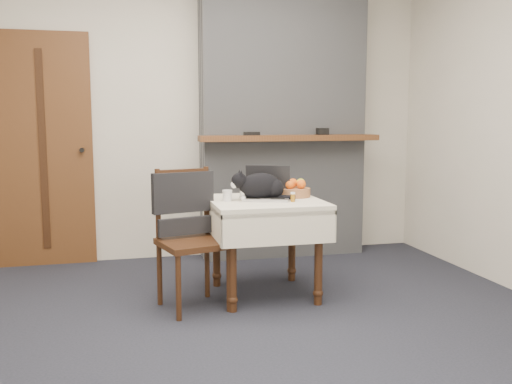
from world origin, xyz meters
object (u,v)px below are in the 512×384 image
cream_jar (227,196)px  fruit_basket (295,190)px  chair (187,219)px  pill_bottle (293,197)px  door (43,150)px  cat (261,187)px  side_table (265,215)px  laptop (267,191)px

cream_jar → fruit_basket: size_ratio=0.34×
fruit_basket → chair: chair is taller
chair → pill_bottle: bearing=-21.3°
cream_jar → pill_bottle: (0.43, -0.15, -0.00)m
door → fruit_basket: bearing=-32.8°
cat → side_table: bearing=17.7°
fruit_basket → side_table: bearing=-160.6°
side_table → fruit_basket: (0.25, 0.09, 0.17)m
door → pill_bottle: door is taller
side_table → door: bearing=141.4°
door → pill_bottle: 2.31m
cream_jar → pill_bottle: bearing=-18.6°
side_table → pill_bottle: pill_bottle is taller
pill_bottle → fruit_basket: fruit_basket is taller
laptop → cream_jar: bearing=-154.2°
laptop → cat: size_ratio=0.88×
door → chair: 1.78m
door → cream_jar: door is taller
side_table → cat: cat is taller
laptop → side_table: bearing=-112.6°
cream_jar → door: bearing=135.9°
laptop → fruit_basket: bearing=35.7°
door → cream_jar: bearing=-44.1°
laptop → chair: same height
side_table → cream_jar: (-0.27, -0.01, 0.15)m
cat → pill_bottle: cat is taller
cat → laptop: bearing=33.8°
door → fruit_basket: size_ratio=8.72×
fruit_basket → chair: 0.84m
fruit_basket → pill_bottle: bearing=-110.7°
side_table → pill_bottle: (0.16, -0.15, 0.15)m
side_table → cream_jar: cream_jar is taller
pill_bottle → fruit_basket: bearing=69.3°
pill_bottle → fruit_basket: 0.26m
cat → fruit_basket: cat is taller
door → pill_bottle: (1.78, -1.45, -0.26)m
side_table → cream_jar: size_ratio=10.04×
fruit_basket → chair: bearing=-168.9°
door → chair: (1.06, -1.37, -0.40)m
cat → cream_jar: 0.25m
laptop → pill_bottle: (0.14, -0.18, -0.02)m
cat → door: bearing=142.4°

